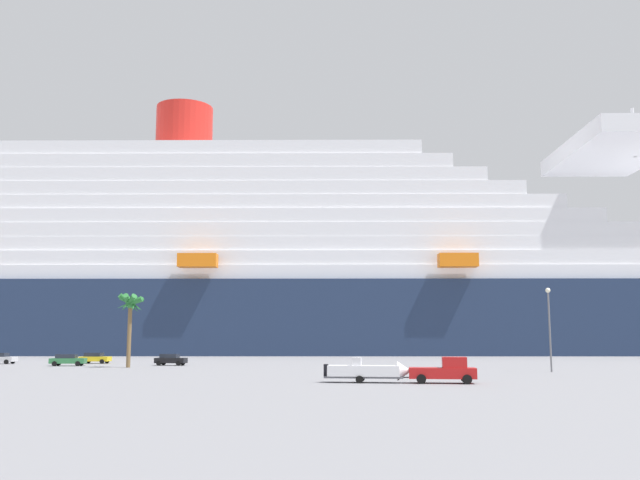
% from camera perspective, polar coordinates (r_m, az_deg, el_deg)
% --- Properties ---
extents(ground_plane, '(600.00, 600.00, 0.00)m').
position_cam_1_polar(ground_plane, '(111.81, 2.85, -10.02)').
color(ground_plane, gray).
extents(cruise_ship, '(274.64, 41.87, 67.13)m').
position_cam_1_polar(cruise_ship, '(161.25, -0.23, -2.99)').
color(cruise_ship, '#1E2D4C').
rests_on(cruise_ship, ground_plane).
extents(pickup_truck, '(5.81, 2.86, 2.20)m').
position_cam_1_polar(pickup_truck, '(60.10, 10.12, -10.61)').
color(pickup_truck, red).
rests_on(pickup_truck, ground_plane).
extents(small_boat_on_trailer, '(8.51, 2.66, 2.15)m').
position_cam_1_polar(small_boat_on_trailer, '(60.14, 4.04, -10.79)').
color(small_boat_on_trailer, '#595960').
rests_on(small_boat_on_trailer, ground_plane).
extents(palm_tree, '(3.46, 3.51, 9.51)m').
position_cam_1_polar(palm_tree, '(93.03, -15.65, -5.43)').
color(palm_tree, brown).
rests_on(palm_tree, ground_plane).
extents(street_lamp, '(0.56, 0.56, 9.41)m').
position_cam_1_polar(street_lamp, '(82.22, 18.22, -6.17)').
color(street_lamp, slate).
rests_on(street_lamp, ground_plane).
extents(parked_car_green_wagon, '(4.77, 2.44, 1.58)m').
position_cam_1_polar(parked_car_green_wagon, '(100.83, -20.39, -9.27)').
color(parked_car_green_wagon, '#2D723F').
rests_on(parked_car_green_wagon, ground_plane).
extents(parked_car_yellow_taxi, '(4.47, 2.42, 1.58)m').
position_cam_1_polar(parked_car_yellow_taxi, '(108.58, -18.36, -9.24)').
color(parked_car_yellow_taxi, yellow).
rests_on(parked_car_yellow_taxi, ground_plane).
extents(parked_car_black_coupe, '(4.42, 2.47, 1.58)m').
position_cam_1_polar(parked_car_black_coupe, '(98.45, -12.50, -9.63)').
color(parked_car_black_coupe, black).
rests_on(parked_car_black_coupe, ground_plane).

